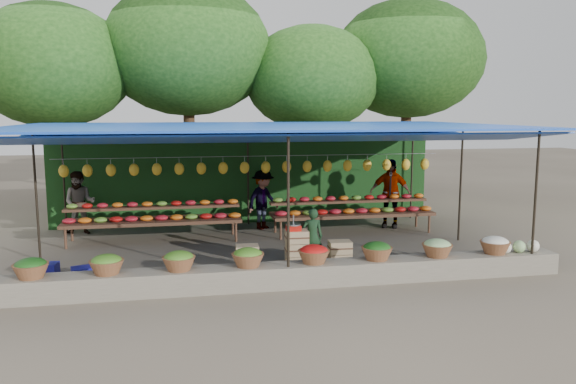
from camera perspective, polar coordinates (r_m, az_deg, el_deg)
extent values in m
plane|color=brown|center=(12.88, -2.45, -5.83)|extent=(60.00, 60.00, 0.00)
cube|color=#696054|center=(10.21, -0.13, -8.45)|extent=(10.60, 0.55, 0.40)
cylinder|color=black|center=(9.79, 0.03, -1.96)|extent=(0.05, 0.05, 2.80)
cylinder|color=black|center=(11.69, 23.81, -0.99)|extent=(0.05, 0.05, 2.80)
cylinder|color=black|center=(12.82, -24.22, -0.25)|extent=(0.05, 0.05, 2.80)
cylinder|color=black|center=(14.13, 17.14, 0.85)|extent=(0.05, 0.05, 2.80)
cylinder|color=black|center=(15.64, -21.83, 1.30)|extent=(0.05, 0.05, 2.80)
cylinder|color=black|center=(15.46, -4.08, 1.81)|extent=(0.05, 0.05, 2.80)
cylinder|color=black|center=(16.73, 12.48, 2.13)|extent=(0.05, 0.05, 2.80)
cube|color=blue|center=(12.50, -2.53, 6.72)|extent=(10.80, 6.60, 0.04)
cube|color=blue|center=(10.53, -0.91, 5.45)|extent=(10.80, 2.19, 0.26)
cube|color=blue|center=(14.48, -3.70, 6.21)|extent=(10.80, 2.19, 0.26)
cylinder|color=#A7A8AD|center=(13.92, -3.36, 3.66)|extent=(9.60, 0.01, 0.01)
ellipsoid|color=yellow|center=(14.08, -21.83, 1.98)|extent=(0.23, 0.17, 0.30)
ellipsoid|color=yellow|center=(13.99, -19.70, 2.06)|extent=(0.23, 0.17, 0.30)
ellipsoid|color=yellow|center=(13.92, -17.54, 2.13)|extent=(0.23, 0.17, 0.30)
ellipsoid|color=yellow|center=(13.87, -15.37, 2.20)|extent=(0.23, 0.17, 0.30)
ellipsoid|color=yellow|center=(13.84, -13.18, 2.26)|extent=(0.23, 0.17, 0.30)
ellipsoid|color=yellow|center=(13.83, -10.99, 2.32)|extent=(0.23, 0.17, 0.30)
ellipsoid|color=yellow|center=(13.84, -8.80, 2.38)|extent=(0.23, 0.17, 0.30)
ellipsoid|color=yellow|center=(13.87, -6.61, 2.44)|extent=(0.23, 0.17, 0.30)
ellipsoid|color=yellow|center=(13.92, -4.43, 2.49)|extent=(0.23, 0.17, 0.30)
ellipsoid|color=yellow|center=(13.99, -2.28, 2.54)|extent=(0.23, 0.17, 0.30)
ellipsoid|color=yellow|center=(14.08, -0.14, 2.58)|extent=(0.23, 0.17, 0.30)
ellipsoid|color=yellow|center=(14.18, 1.96, 2.62)|extent=(0.23, 0.17, 0.30)
ellipsoid|color=yellow|center=(14.31, 4.03, 2.65)|extent=(0.23, 0.17, 0.30)
ellipsoid|color=yellow|center=(14.46, 6.06, 2.69)|extent=(0.23, 0.17, 0.30)
ellipsoid|color=yellow|center=(14.62, 8.04, 2.71)|extent=(0.23, 0.17, 0.30)
ellipsoid|color=yellow|center=(14.80, 9.98, 2.74)|extent=(0.23, 0.17, 0.30)
ellipsoid|color=yellow|center=(15.00, 11.88, 2.76)|extent=(0.23, 0.17, 0.30)
ellipsoid|color=yellow|center=(15.21, 13.72, 2.77)|extent=(0.23, 0.17, 0.30)
ellipsoid|color=#1B5215|center=(10.23, -24.69, -6.76)|extent=(0.52, 0.52, 0.23)
ellipsoid|color=#477F21|center=(10.01, -17.97, -6.72)|extent=(0.52, 0.52, 0.23)
ellipsoid|color=#477F21|center=(9.93, -11.04, -6.58)|extent=(0.52, 0.52, 0.23)
ellipsoid|color=#477F21|center=(10.00, -4.10, -6.35)|extent=(0.52, 0.52, 0.23)
ellipsoid|color=red|center=(10.20, 2.64, -6.03)|extent=(0.52, 0.52, 0.23)
ellipsoid|color=#1B5215|center=(10.54, 9.02, -5.65)|extent=(0.52, 0.52, 0.23)
ellipsoid|color=#98C77C|center=(11.01, 14.93, -5.24)|extent=(0.52, 0.52, 0.23)
ellipsoid|color=silver|center=(11.57, 20.30, -4.82)|extent=(0.52, 0.52, 0.23)
cube|color=#19481B|center=(15.73, -4.19, 1.37)|extent=(10.60, 0.06, 2.50)
cylinder|color=#322112|center=(18.56, -22.40, 4.10)|extent=(0.36, 0.36, 3.97)
ellipsoid|color=#14380F|center=(18.57, -22.83, 11.75)|extent=(4.77, 4.77, 3.69)
cylinder|color=#322112|center=(18.58, -9.97, 5.39)|extent=(0.36, 0.36, 4.48)
ellipsoid|color=#14380F|center=(18.65, -10.19, 14.01)|extent=(5.39, 5.39, 4.17)
cylinder|color=#322112|center=(18.81, 2.39, 4.37)|extent=(0.36, 0.36, 3.71)
ellipsoid|color=#14380F|center=(18.79, 2.43, 11.45)|extent=(4.47, 4.47, 3.45)
cylinder|color=#322112|center=(20.26, 11.85, 5.39)|extent=(0.36, 0.36, 4.35)
ellipsoid|color=#14380F|center=(20.31, 12.08, 13.08)|extent=(5.24, 5.24, 4.05)
cube|color=#472A1C|center=(13.92, -13.51, -2.87)|extent=(4.20, 0.95, 0.08)
cube|color=#472A1C|center=(14.17, -13.50, -1.53)|extent=(4.20, 0.35, 0.06)
cylinder|color=#472A1C|center=(13.82, -21.67, -4.38)|extent=(0.06, 0.06, 0.50)
cylinder|color=#472A1C|center=(13.63, -5.31, -3.99)|extent=(0.06, 0.06, 0.50)
cylinder|color=#472A1C|center=(14.59, -21.10, -3.71)|extent=(0.06, 0.06, 0.50)
cylinder|color=#472A1C|center=(14.41, -5.63, -3.32)|extent=(0.06, 0.06, 0.50)
ellipsoid|color=#B41926|center=(13.98, -21.36, -2.76)|extent=(0.31, 0.26, 0.13)
ellipsoid|color=#62982F|center=(14.37, -21.10, -1.36)|extent=(0.26, 0.22, 0.12)
ellipsoid|color=orange|center=(13.92, -19.95, -2.73)|extent=(0.31, 0.26, 0.13)
ellipsoid|color=red|center=(14.31, -19.72, -1.33)|extent=(0.26, 0.22, 0.12)
ellipsoid|color=#62982F|center=(13.87, -18.52, -2.70)|extent=(0.31, 0.26, 0.13)
ellipsoid|color=#B41926|center=(14.26, -18.33, -1.30)|extent=(0.26, 0.22, 0.12)
ellipsoid|color=red|center=(13.83, -17.08, -2.67)|extent=(0.31, 0.26, 0.13)
ellipsoid|color=orange|center=(14.22, -16.94, -1.26)|extent=(0.26, 0.22, 0.12)
ellipsoid|color=#B41926|center=(13.79, -15.63, -2.64)|extent=(0.31, 0.26, 0.13)
ellipsoid|color=#B41926|center=(14.19, -15.53, -1.23)|extent=(0.26, 0.22, 0.12)
ellipsoid|color=orange|center=(13.77, -14.18, -2.60)|extent=(0.31, 0.26, 0.13)
ellipsoid|color=orange|center=(14.16, -14.12, -1.19)|extent=(0.26, 0.22, 0.12)
ellipsoid|color=#B41926|center=(13.75, -12.72, -2.56)|extent=(0.31, 0.26, 0.13)
ellipsoid|color=#62982F|center=(14.15, -12.70, -1.15)|extent=(0.26, 0.22, 0.12)
ellipsoid|color=orange|center=(13.74, -11.26, -2.53)|extent=(0.31, 0.26, 0.13)
ellipsoid|color=red|center=(14.14, -11.29, -1.11)|extent=(0.26, 0.22, 0.12)
ellipsoid|color=#62982F|center=(13.75, -9.80, -2.48)|extent=(0.31, 0.26, 0.13)
ellipsoid|color=#B41926|center=(14.14, -9.87, -1.07)|extent=(0.26, 0.22, 0.12)
ellipsoid|color=red|center=(13.76, -8.34, -2.44)|extent=(0.31, 0.26, 0.13)
ellipsoid|color=orange|center=(14.15, -8.45, -1.03)|extent=(0.26, 0.22, 0.12)
ellipsoid|color=#B41926|center=(13.78, -6.89, -2.40)|extent=(0.31, 0.26, 0.13)
ellipsoid|color=#B41926|center=(14.17, -7.04, -0.99)|extent=(0.26, 0.22, 0.12)
ellipsoid|color=orange|center=(13.80, -5.44, -2.35)|extent=(0.31, 0.26, 0.13)
ellipsoid|color=orange|center=(14.20, -5.63, -0.95)|extent=(0.26, 0.22, 0.12)
cube|color=#472A1C|center=(14.57, 6.54, -2.20)|extent=(4.20, 0.95, 0.08)
cube|color=#472A1C|center=(14.80, 6.21, -0.93)|extent=(4.20, 0.35, 0.06)
cylinder|color=#472A1C|center=(13.78, -0.75, -3.82)|extent=(0.06, 0.06, 0.50)
cylinder|color=#472A1C|center=(14.96, 14.14, -3.11)|extent=(0.06, 0.06, 0.50)
cylinder|color=#472A1C|center=(14.55, -1.31, -3.17)|extent=(0.06, 0.06, 0.50)
cylinder|color=#472A1C|center=(15.67, 12.91, -2.55)|extent=(0.06, 0.06, 0.50)
ellipsoid|color=#B41926|center=(13.96, -0.73, -2.20)|extent=(0.31, 0.26, 0.13)
ellipsoid|color=#62982F|center=(14.35, -1.05, -0.82)|extent=(0.26, 0.22, 0.12)
ellipsoid|color=orange|center=(14.02, 0.68, -2.15)|extent=(0.31, 0.26, 0.13)
ellipsoid|color=red|center=(14.41, 0.32, -0.77)|extent=(0.26, 0.22, 0.12)
ellipsoid|color=#62982F|center=(14.10, 2.07, -2.10)|extent=(0.31, 0.26, 0.13)
ellipsoid|color=#B41926|center=(14.48, 1.68, -0.73)|extent=(0.26, 0.22, 0.12)
ellipsoid|color=red|center=(14.18, 3.45, -2.05)|extent=(0.31, 0.26, 0.13)
ellipsoid|color=orange|center=(14.56, 3.02, -0.69)|extent=(0.26, 0.22, 0.12)
ellipsoid|color=#B41926|center=(14.27, 4.81, -1.99)|extent=(0.31, 0.26, 0.13)
ellipsoid|color=#B41926|center=(14.65, 4.35, -0.65)|extent=(0.26, 0.22, 0.12)
ellipsoid|color=orange|center=(14.37, 6.16, -1.94)|extent=(0.31, 0.26, 0.13)
ellipsoid|color=orange|center=(14.75, 5.66, -0.61)|extent=(0.26, 0.22, 0.12)
ellipsoid|color=#B41926|center=(14.47, 7.48, -1.89)|extent=(0.31, 0.26, 0.13)
ellipsoid|color=#62982F|center=(14.85, 6.95, -0.56)|extent=(0.26, 0.22, 0.12)
ellipsoid|color=orange|center=(14.59, 8.79, -1.84)|extent=(0.31, 0.26, 0.13)
ellipsoid|color=red|center=(14.96, 8.23, -0.52)|extent=(0.26, 0.22, 0.12)
ellipsoid|color=#62982F|center=(14.71, 10.07, -1.78)|extent=(0.31, 0.26, 0.13)
ellipsoid|color=#B41926|center=(15.08, 9.49, -0.48)|extent=(0.26, 0.22, 0.12)
ellipsoid|color=red|center=(14.84, 11.33, -1.73)|extent=(0.31, 0.26, 0.13)
ellipsoid|color=orange|center=(15.20, 10.72, -0.44)|extent=(0.26, 0.22, 0.12)
ellipsoid|color=#B41926|center=(14.97, 12.57, -1.68)|extent=(0.31, 0.26, 0.13)
ellipsoid|color=#B41926|center=(15.34, 11.94, -0.40)|extent=(0.26, 0.22, 0.12)
ellipsoid|color=orange|center=(15.11, 13.79, -1.63)|extent=(0.31, 0.26, 0.13)
ellipsoid|color=orange|center=(15.48, 13.13, -0.36)|extent=(0.26, 0.22, 0.12)
cube|color=tan|center=(11.22, -4.15, -7.33)|extent=(0.47, 0.36, 0.25)
cube|color=tan|center=(11.15, -4.17, -6.05)|extent=(0.47, 0.36, 0.25)
cube|color=tan|center=(11.37, 0.89, -7.09)|extent=(0.47, 0.36, 0.25)
cube|color=tan|center=(11.31, 0.90, -5.82)|extent=(0.47, 0.36, 0.25)
cube|color=tan|center=(11.25, 0.90, -4.54)|extent=(0.47, 0.36, 0.25)
cube|color=tan|center=(11.59, 5.29, -6.84)|extent=(0.47, 0.36, 0.25)
cube|color=tan|center=(11.52, 5.30, -5.59)|extent=(0.47, 0.36, 0.25)
cube|color=red|center=(11.19, 0.55, -3.65)|extent=(0.28, 0.24, 0.11)
cylinder|color=#A7A8AD|center=(11.18, 0.55, -3.30)|extent=(0.30, 0.30, 0.03)
cylinder|color=#A7A8AD|center=(11.16, 0.55, -2.86)|extent=(0.03, 0.03, 0.20)
imported|color=#17341C|center=(11.51, 2.48, -4.54)|extent=(0.47, 0.35, 1.18)
imported|color=slate|center=(15.24, -20.40, -1.04)|extent=(0.84, 0.68, 1.62)
imported|color=slate|center=(14.93, -2.56, -0.77)|extent=(1.17, 1.06, 1.58)
imported|color=slate|center=(15.36, 10.32, -0.13)|extent=(1.17, 0.89, 1.85)
cube|color=navy|center=(11.17, -19.95, -7.84)|extent=(0.53, 0.44, 0.27)
cube|color=navy|center=(11.73, -23.41, -7.28)|extent=(0.48, 0.37, 0.26)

